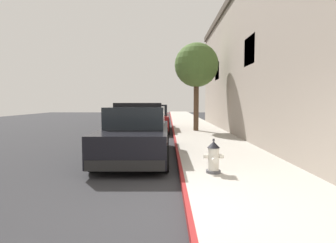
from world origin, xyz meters
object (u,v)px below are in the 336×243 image
Objects in this scene: police_cruiser at (137,133)px; fire_hydrant at (213,157)px; parked_car_silver_ahead at (152,118)px; street_tree at (196,66)px.

police_cruiser reaches higher than fire_hydrant.
parked_car_silver_ahead is (0.07, 7.40, -0.00)m from police_cruiser.
parked_car_silver_ahead is at bearing 89.45° from police_cruiser.
police_cruiser is at bearing -111.40° from street_tree.
police_cruiser reaches higher than parked_car_silver_ahead.
parked_car_silver_ahead is 9.92m from fire_hydrant.
fire_hydrant is (1.88, -9.74, -0.25)m from parked_car_silver_ahead.
street_tree is (2.42, -1.05, 2.94)m from parked_car_silver_ahead.
fire_hydrant is at bearing -93.55° from street_tree.
parked_car_silver_ahead reaches higher than fire_hydrant.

